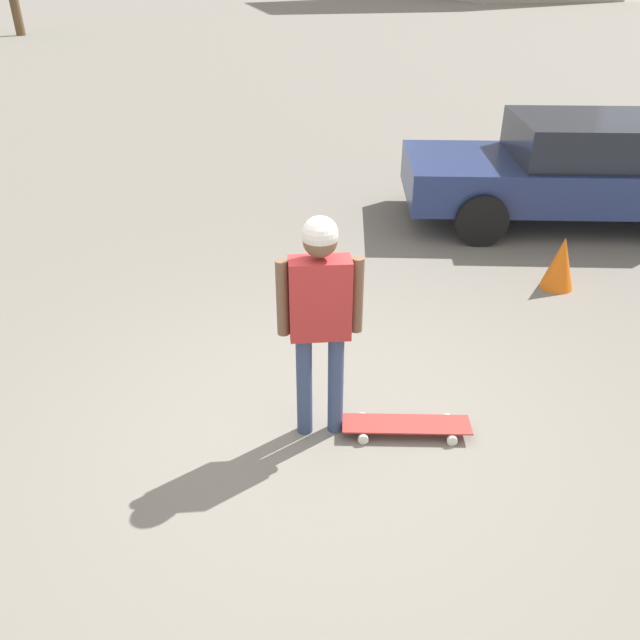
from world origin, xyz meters
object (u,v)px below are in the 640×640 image
(skateboard, at_px, (406,425))
(traffic_cone, at_px, (561,263))
(person, at_px, (320,304))
(car_parked_near, at_px, (583,169))

(skateboard, distance_m, traffic_cone, 3.21)
(person, relative_size, traffic_cone, 2.94)
(skateboard, relative_size, traffic_cone, 1.69)
(skateboard, height_order, traffic_cone, traffic_cone)
(person, xyz_separation_m, skateboard, (-0.64, 0.18, -1.04))
(skateboard, height_order, car_parked_near, car_parked_near)
(person, xyz_separation_m, car_parked_near, (-4.49, -3.66, -0.38))
(traffic_cone, bearing_deg, car_parked_near, -126.41)
(skateboard, bearing_deg, traffic_cone, -127.04)
(car_parked_near, bearing_deg, skateboard, 59.95)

